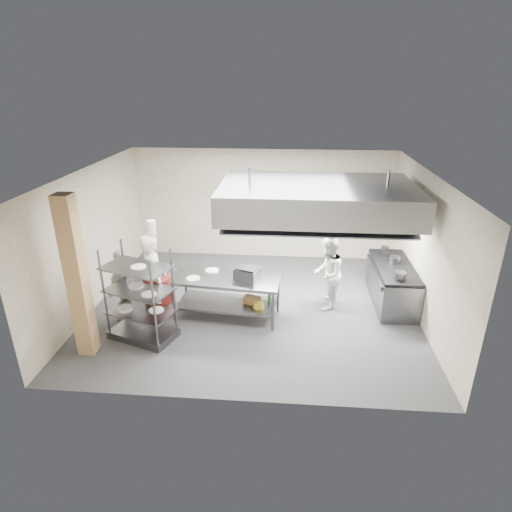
# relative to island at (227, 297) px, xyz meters

# --- Properties ---
(floor) EXTENTS (7.00, 7.00, 0.00)m
(floor) POSITION_rel_island_xyz_m (0.52, 0.43, -0.46)
(floor) COLOR #3B3B3E
(floor) RESTS_ON ground
(ceiling) EXTENTS (7.00, 7.00, 0.00)m
(ceiling) POSITION_rel_island_xyz_m (0.52, 0.43, 2.54)
(ceiling) COLOR silver
(ceiling) RESTS_ON wall_back
(wall_back) EXTENTS (7.00, 0.00, 7.00)m
(wall_back) POSITION_rel_island_xyz_m (0.52, 3.43, 1.04)
(wall_back) COLOR #A29681
(wall_back) RESTS_ON ground
(wall_left) EXTENTS (0.00, 6.00, 6.00)m
(wall_left) POSITION_rel_island_xyz_m (-2.98, 0.43, 1.04)
(wall_left) COLOR #A29681
(wall_left) RESTS_ON ground
(wall_right) EXTENTS (0.00, 6.00, 6.00)m
(wall_right) POSITION_rel_island_xyz_m (4.02, 0.43, 1.04)
(wall_right) COLOR #A29681
(wall_right) RESTS_ON ground
(column) EXTENTS (0.30, 0.30, 3.00)m
(column) POSITION_rel_island_xyz_m (-2.38, -1.47, 1.04)
(column) COLOR tan
(column) RESTS_ON floor
(exhaust_hood) EXTENTS (4.00, 2.50, 0.60)m
(exhaust_hood) POSITION_rel_island_xyz_m (1.82, 0.83, 1.94)
(exhaust_hood) COLOR slate
(exhaust_hood) RESTS_ON ceiling
(hood_strip_a) EXTENTS (1.60, 0.12, 0.04)m
(hood_strip_a) POSITION_rel_island_xyz_m (0.92, 0.83, 1.62)
(hood_strip_a) COLOR white
(hood_strip_a) RESTS_ON exhaust_hood
(hood_strip_b) EXTENTS (1.60, 0.12, 0.04)m
(hood_strip_b) POSITION_rel_island_xyz_m (2.72, 0.83, 1.62)
(hood_strip_b) COLOR white
(hood_strip_b) RESTS_ON exhaust_hood
(wall_shelf) EXTENTS (1.50, 0.28, 0.04)m
(wall_shelf) POSITION_rel_island_xyz_m (2.32, 3.27, 1.04)
(wall_shelf) COLOR slate
(wall_shelf) RESTS_ON wall_back
(island) EXTENTS (2.31, 1.15, 0.91)m
(island) POSITION_rel_island_xyz_m (0.00, 0.00, 0.00)
(island) COLOR gray
(island) RESTS_ON floor
(island_worktop) EXTENTS (2.31, 1.15, 0.06)m
(island_worktop) POSITION_rel_island_xyz_m (0.00, 0.00, 0.42)
(island_worktop) COLOR slate
(island_worktop) RESTS_ON island
(island_undershelf) EXTENTS (2.13, 1.04, 0.04)m
(island_undershelf) POSITION_rel_island_xyz_m (0.00, 0.00, -0.16)
(island_undershelf) COLOR slate
(island_undershelf) RESTS_ON island
(pass_rack) EXTENTS (1.40, 1.08, 1.85)m
(pass_rack) POSITION_rel_island_xyz_m (-1.52, -0.91, 0.47)
(pass_rack) COLOR slate
(pass_rack) RESTS_ON floor
(cooking_range) EXTENTS (0.80, 2.00, 0.84)m
(cooking_range) POSITION_rel_island_xyz_m (3.60, 0.93, -0.04)
(cooking_range) COLOR gray
(cooking_range) RESTS_ON floor
(range_top) EXTENTS (0.78, 1.96, 0.06)m
(range_top) POSITION_rel_island_xyz_m (3.60, 0.93, 0.41)
(range_top) COLOR black
(range_top) RESTS_ON cooking_range
(chef_head) EXTENTS (0.75, 0.85, 1.97)m
(chef_head) POSITION_rel_island_xyz_m (-1.38, -0.40, 0.53)
(chef_head) COLOR silver
(chef_head) RESTS_ON floor
(chef_line) EXTENTS (0.76, 0.89, 1.62)m
(chef_line) POSITION_rel_island_xyz_m (2.12, 0.57, 0.36)
(chef_line) COLOR white
(chef_line) RESTS_ON floor
(chef_plating) EXTENTS (0.63, 0.98, 1.56)m
(chef_plating) POSITION_rel_island_xyz_m (-2.08, -0.25, 0.32)
(chef_plating) COLOR white
(chef_plating) RESTS_ON floor
(griddle) EXTENTS (0.57, 0.51, 0.23)m
(griddle) POSITION_rel_island_xyz_m (0.44, -0.02, 0.57)
(griddle) COLOR slate
(griddle) RESTS_ON island_worktop
(wicker_basket) EXTENTS (0.38, 0.31, 0.14)m
(wicker_basket) POSITION_rel_island_xyz_m (0.53, 0.03, -0.06)
(wicker_basket) COLOR olive
(wicker_basket) RESTS_ON island_undershelf
(stockpot) EXTENTS (0.24, 0.24, 0.16)m
(stockpot) POSITION_rel_island_xyz_m (3.61, 1.04, 0.53)
(stockpot) COLOR gray
(stockpot) RESTS_ON range_top
(plate_stack) EXTENTS (0.28, 0.28, 0.05)m
(plate_stack) POSITION_rel_island_xyz_m (-1.52, -0.91, 0.14)
(plate_stack) COLOR white
(plate_stack) RESTS_ON pass_rack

